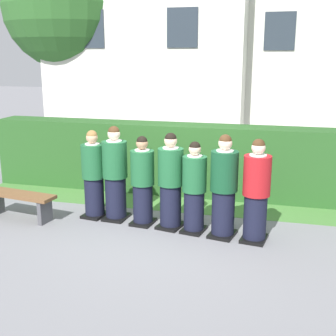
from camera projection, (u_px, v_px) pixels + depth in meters
ground_plane at (168, 227)px, 7.65m from camera, size 60.00×60.00×0.00m
student_front_row_0 at (94, 176)px, 7.98m from camera, size 0.44×0.54×1.60m
student_front_row_1 at (115, 176)px, 7.86m from camera, size 0.44×0.51×1.69m
student_front_row_2 at (143, 183)px, 7.63m from camera, size 0.41×0.48×1.56m
student_front_row_3 at (171, 183)px, 7.47m from camera, size 0.47×0.54×1.64m
student_front_row_4 at (194, 190)px, 7.30m from camera, size 0.43×0.52×1.54m
student_front_row_5 at (224, 189)px, 7.10m from camera, size 0.47×0.56×1.68m
student_in_red_blazer at (256, 193)px, 6.92m from camera, size 0.45×0.55×1.65m
hedge at (192, 160)px, 9.34m from camera, size 8.76×0.70×1.47m
school_building_main at (155, 21)px, 14.82m from camera, size 6.70×4.34×7.74m
school_building_annex at (329, 21)px, 14.69m from camera, size 7.14×4.53×7.75m
oak_tree_left at (65, 7)px, 14.39m from camera, size 4.02×4.02×6.40m
wooden_bench at (19, 200)px, 7.97m from camera, size 1.44×0.57×0.48m
lawn_strip at (183, 205)px, 8.77m from camera, size 8.76×0.90×0.01m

